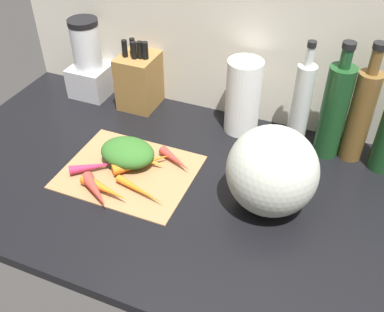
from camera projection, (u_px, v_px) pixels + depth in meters
The scene contains 18 objects.
ground_plane at pixel (224, 196), 120.54cm from camera, with size 170.00×80.00×3.00cm, color black.
wall_back at pixel (273, 31), 128.45cm from camera, with size 170.00×3.00×60.00cm, color beige.
cutting_board at pixel (129, 171), 125.44cm from camera, with size 36.01×29.22×0.80cm, color #997047.
carrot_0 at pixel (176, 160), 126.72cm from camera, with size 2.68×2.68×12.16cm, color red.
carrot_1 at pixel (96, 191), 116.09cm from camera, with size 3.55×3.55×12.69cm, color red.
carrot_2 at pixel (105, 189), 116.95cm from camera, with size 3.12×3.12×15.15cm, color orange.
carrot_3 at pixel (95, 166), 124.49cm from camera, with size 2.58×2.58×14.27cm, color #B2264C.
carrot_4 at pixel (147, 161), 126.43cm from camera, with size 2.52×2.52×12.06cm, color orange.
carrot_5 at pixel (140, 191), 117.20cm from camera, with size 2.11×2.11×16.16cm, color orange.
carrot_6 at pixel (143, 162), 125.60cm from camera, with size 3.20×3.20×17.31cm, color orange.
carrot_greens_pile at pixel (128, 152), 126.05cm from camera, with size 15.84×12.19×6.70cm, color #2D6023.
winter_squash at pixel (272, 171), 108.28cm from camera, with size 22.61×21.59×23.29cm, color #B2B7A8.
knife_block at pixel (139, 80), 147.81cm from camera, with size 11.78×13.66×23.53cm.
blender_appliance at pixel (89, 63), 151.99cm from camera, with size 12.85×12.85×27.12cm.
paper_towel_roll at pixel (243, 97), 134.82cm from camera, with size 10.58×10.58×23.62cm, color white.
bottle_0 at pixel (301, 105), 127.60cm from camera, with size 5.41×5.41×33.19cm.
bottle_1 at pixel (334, 110), 123.62cm from camera, with size 7.37×7.37×34.89cm.
bottle_2 at pixel (361, 114), 122.27cm from camera, with size 6.55×6.55×35.57cm.
Camera 1 is at (25.32, -83.76, 82.53)cm, focal length 41.77 mm.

